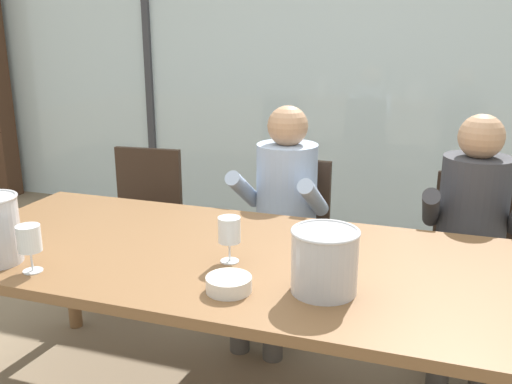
{
  "coord_description": "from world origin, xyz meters",
  "views": [
    {
      "loc": [
        0.74,
        -1.87,
        1.57
      ],
      "look_at": [
        0.0,
        0.35,
        0.88
      ],
      "focal_mm": 39.12,
      "sensor_mm": 36.0,
      "label": 1
    }
  ],
  "objects_px": {
    "chair_left_of_center": "(288,228)",
    "person_charcoal_jacket": "(472,225)",
    "wine_glass_near_bucket": "(229,231)",
    "tasting_bowl": "(229,284)",
    "person_pale_blue_shirt": "(281,206)",
    "ice_bucket_primary": "(325,260)",
    "chair_center": "(474,252)",
    "chair_near_curtain": "(143,211)",
    "dining_table": "(228,269)",
    "wine_glass_by_left_taster": "(29,241)"
  },
  "relations": [
    {
      "from": "dining_table",
      "to": "wine_glass_near_bucket",
      "type": "distance_m",
      "value": 0.21
    },
    {
      "from": "chair_left_of_center",
      "to": "wine_glass_near_bucket",
      "type": "height_order",
      "value": "wine_glass_near_bucket"
    },
    {
      "from": "chair_left_of_center",
      "to": "ice_bucket_primary",
      "type": "bearing_deg",
      "value": -69.17
    },
    {
      "from": "person_charcoal_jacket",
      "to": "wine_glass_by_left_taster",
      "type": "bearing_deg",
      "value": -141.78
    },
    {
      "from": "dining_table",
      "to": "person_pale_blue_shirt",
      "type": "height_order",
      "value": "person_pale_blue_shirt"
    },
    {
      "from": "dining_table",
      "to": "chair_near_curtain",
      "type": "relative_size",
      "value": 2.65
    },
    {
      "from": "tasting_bowl",
      "to": "ice_bucket_primary",
      "type": "bearing_deg",
      "value": 18.43
    },
    {
      "from": "person_charcoal_jacket",
      "to": "chair_left_of_center",
      "type": "bearing_deg",
      "value": 171.26
    },
    {
      "from": "chair_center",
      "to": "tasting_bowl",
      "type": "relative_size",
      "value": 5.72
    },
    {
      "from": "chair_center",
      "to": "person_charcoal_jacket",
      "type": "relative_size",
      "value": 0.73
    },
    {
      "from": "dining_table",
      "to": "person_pale_blue_shirt",
      "type": "distance_m",
      "value": 0.78
    },
    {
      "from": "wine_glass_near_bucket",
      "to": "person_pale_blue_shirt",
      "type": "bearing_deg",
      "value": 93.25
    },
    {
      "from": "dining_table",
      "to": "chair_left_of_center",
      "type": "xyz_separation_m",
      "value": [
        -0.01,
        0.94,
        -0.15
      ]
    },
    {
      "from": "chair_left_of_center",
      "to": "person_charcoal_jacket",
      "type": "height_order",
      "value": "person_charcoal_jacket"
    },
    {
      "from": "person_pale_blue_shirt",
      "to": "wine_glass_near_bucket",
      "type": "height_order",
      "value": "person_pale_blue_shirt"
    },
    {
      "from": "person_pale_blue_shirt",
      "to": "ice_bucket_primary",
      "type": "relative_size",
      "value": 5.29
    },
    {
      "from": "tasting_bowl",
      "to": "wine_glass_near_bucket",
      "type": "bearing_deg",
      "value": 110.48
    },
    {
      "from": "chair_left_of_center",
      "to": "chair_near_curtain",
      "type": "bearing_deg",
      "value": -179.87
    },
    {
      "from": "chair_center",
      "to": "person_pale_blue_shirt",
      "type": "distance_m",
      "value": 0.99
    },
    {
      "from": "ice_bucket_primary",
      "to": "chair_left_of_center",
      "type": "bearing_deg",
      "value": 110.7
    },
    {
      "from": "tasting_bowl",
      "to": "wine_glass_by_left_taster",
      "type": "distance_m",
      "value": 0.73
    },
    {
      "from": "wine_glass_near_bucket",
      "to": "person_charcoal_jacket",
      "type": "bearing_deg",
      "value": 44.12
    },
    {
      "from": "ice_bucket_primary",
      "to": "tasting_bowl",
      "type": "xyz_separation_m",
      "value": [
        -0.3,
        -0.1,
        -0.09
      ]
    },
    {
      "from": "person_pale_blue_shirt",
      "to": "wine_glass_near_bucket",
      "type": "relative_size",
      "value": 6.88
    },
    {
      "from": "chair_near_curtain",
      "to": "chair_left_of_center",
      "type": "height_order",
      "value": "same"
    },
    {
      "from": "chair_left_of_center",
      "to": "person_pale_blue_shirt",
      "type": "distance_m",
      "value": 0.23
    },
    {
      "from": "ice_bucket_primary",
      "to": "tasting_bowl",
      "type": "relative_size",
      "value": 1.47
    },
    {
      "from": "chair_left_of_center",
      "to": "chair_center",
      "type": "height_order",
      "value": "same"
    },
    {
      "from": "chair_left_of_center",
      "to": "tasting_bowl",
      "type": "xyz_separation_m",
      "value": [
        0.13,
        -1.24,
        0.25
      ]
    },
    {
      "from": "chair_left_of_center",
      "to": "wine_glass_near_bucket",
      "type": "xyz_separation_m",
      "value": [
        0.05,
        -1.02,
        0.34
      ]
    },
    {
      "from": "chair_left_of_center",
      "to": "person_pale_blue_shirt",
      "type": "relative_size",
      "value": 0.73
    },
    {
      "from": "chair_near_curtain",
      "to": "chair_left_of_center",
      "type": "distance_m",
      "value": 0.91
    },
    {
      "from": "person_charcoal_jacket",
      "to": "wine_glass_near_bucket",
      "type": "xyz_separation_m",
      "value": [
        -0.88,
        -0.86,
        0.17
      ]
    },
    {
      "from": "ice_bucket_primary",
      "to": "tasting_bowl",
      "type": "bearing_deg",
      "value": -161.57
    },
    {
      "from": "person_pale_blue_shirt",
      "to": "ice_bucket_primary",
      "type": "distance_m",
      "value": 1.09
    },
    {
      "from": "chair_near_curtain",
      "to": "chair_center",
      "type": "distance_m",
      "value": 1.87
    },
    {
      "from": "chair_near_curtain",
      "to": "tasting_bowl",
      "type": "height_order",
      "value": "chair_near_curtain"
    },
    {
      "from": "chair_left_of_center",
      "to": "tasting_bowl",
      "type": "distance_m",
      "value": 1.27
    },
    {
      "from": "wine_glass_near_bucket",
      "to": "wine_glass_by_left_taster",
      "type": "bearing_deg",
      "value": -154.31
    },
    {
      "from": "chair_near_curtain",
      "to": "ice_bucket_primary",
      "type": "distance_m",
      "value": 1.79
    },
    {
      "from": "dining_table",
      "to": "wine_glass_near_bucket",
      "type": "bearing_deg",
      "value": -62.57
    },
    {
      "from": "person_pale_blue_shirt",
      "to": "tasting_bowl",
      "type": "xyz_separation_m",
      "value": [
        0.13,
        -1.09,
        0.07
      ]
    },
    {
      "from": "dining_table",
      "to": "chair_near_curtain",
      "type": "xyz_separation_m",
      "value": [
        -0.92,
        0.94,
        -0.15
      ]
    },
    {
      "from": "chair_left_of_center",
      "to": "person_charcoal_jacket",
      "type": "distance_m",
      "value": 0.96
    },
    {
      "from": "chair_near_curtain",
      "to": "chair_left_of_center",
      "type": "relative_size",
      "value": 1.0
    },
    {
      "from": "chair_center",
      "to": "chair_left_of_center",
      "type": "bearing_deg",
      "value": -179.2
    },
    {
      "from": "chair_left_of_center",
      "to": "ice_bucket_primary",
      "type": "xyz_separation_m",
      "value": [
        0.43,
        -1.14,
        0.33
      ]
    },
    {
      "from": "person_charcoal_jacket",
      "to": "ice_bucket_primary",
      "type": "distance_m",
      "value": 1.12
    },
    {
      "from": "dining_table",
      "to": "person_pale_blue_shirt",
      "type": "bearing_deg",
      "value": 90.74
    },
    {
      "from": "chair_center",
      "to": "wine_glass_by_left_taster",
      "type": "relative_size",
      "value": 5.05
    }
  ]
}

